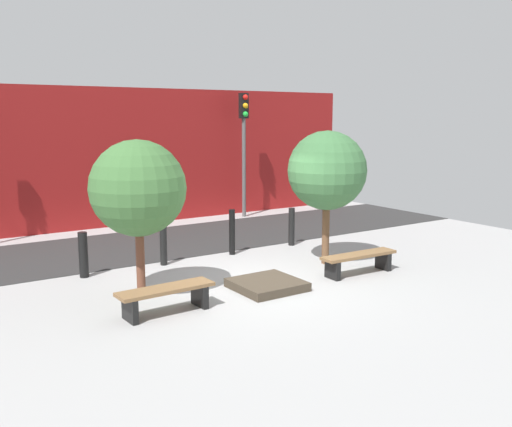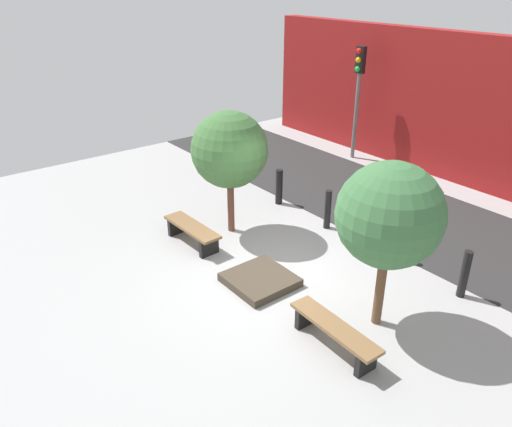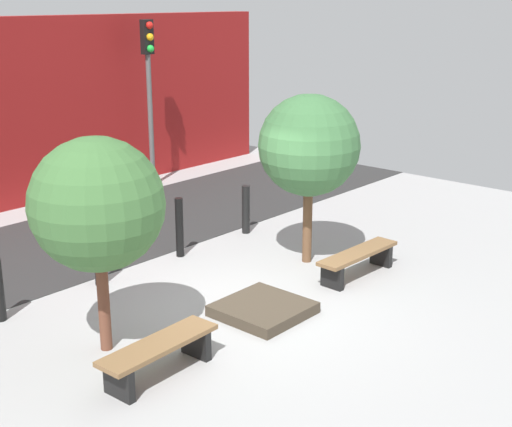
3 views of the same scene
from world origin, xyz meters
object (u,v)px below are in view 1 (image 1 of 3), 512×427
object	(u,v)px
bench_right	(359,259)
bollard_far_left	(83,255)
tree_behind_left_bench	(138,189)
bollard_left	(163,244)
traffic_light_mid_west	(244,133)
bench_left	(166,295)
planter_bed	(267,285)
tree_behind_right_bench	(327,171)
bollard_right	(292,227)
bollard_center	(232,232)

from	to	relation	value
bench_right	bollard_far_left	distance (m)	5.55
tree_behind_left_bench	bollard_left	size ratio (longest dim) A/B	2.98
bollard_left	traffic_light_mid_west	bearing A→B (deg)	41.42
bench_left	bollard_left	xyz separation A→B (m)	(1.27, 2.88, 0.15)
planter_bed	traffic_light_mid_west	world-z (taller)	traffic_light_mid_west
tree_behind_right_bench	traffic_light_mid_west	bearing A→B (deg)	74.04
tree_behind_right_bench	bollard_right	bearing A→B (deg)	75.86
bollard_center	tree_behind_left_bench	bearing A→B (deg)	-148.62
bollard_center	bench_left	bearing A→B (deg)	-136.25
bench_right	bollard_left	world-z (taller)	bollard_left
traffic_light_mid_west	tree_behind_right_bench	bearing A→B (deg)	-105.96
planter_bed	bollard_right	distance (m)	3.76
planter_bed	bollard_center	xyz separation A→B (m)	(0.87, 2.68, 0.45)
bench_left	tree_behind_right_bench	size ratio (longest dim) A/B	0.56
planter_bed	bollard_right	world-z (taller)	bollard_right
bench_left	bollard_center	xyz separation A→B (m)	(3.01, 2.88, 0.21)
bench_right	planter_bed	bearing A→B (deg)	176.65
tree_behind_right_bench	bollard_center	xyz separation A→B (m)	(-1.27, 1.83, -1.50)
tree_behind_right_bench	bollard_left	bearing A→B (deg)	148.62
traffic_light_mid_west	bollard_center	bearing A→B (deg)	-125.65
tree_behind_left_bench	bollard_far_left	world-z (taller)	tree_behind_left_bench
planter_bed	traffic_light_mid_west	xyz separation A→B (m)	(3.86, 6.85, 2.60)
bollard_left	bollard_right	xyz separation A→B (m)	(3.47, 0.00, 0.00)
bollard_far_left	bollard_right	bearing A→B (deg)	0.00
tree_behind_left_bench	tree_behind_right_bench	bearing A→B (deg)	-0.00
tree_behind_right_bench	bollard_right	world-z (taller)	tree_behind_right_bench
planter_bed	bollard_right	bearing A→B (deg)	45.84
planter_bed	bollard_left	distance (m)	2.84
tree_behind_left_bench	tree_behind_right_bench	xyz separation A→B (m)	(4.28, -0.00, 0.08)
tree_behind_left_bench	bollard_center	distance (m)	3.80
bollard_far_left	traffic_light_mid_west	distance (m)	8.01
bench_right	planter_bed	size ratio (longest dim) A/B	1.46
planter_bed	traffic_light_mid_west	bearing A→B (deg)	60.61
tree_behind_left_bench	traffic_light_mid_west	xyz separation A→B (m)	(6.00, 6.00, 0.73)
bollard_right	bollard_far_left	bearing A→B (deg)	180.00
bench_left	bollard_right	distance (m)	5.55
bollard_right	planter_bed	bearing A→B (deg)	-134.16
bollard_far_left	bollard_center	bearing A→B (deg)	0.00
bollard_right	traffic_light_mid_west	bearing A→B (deg)	73.24
tree_behind_right_bench	bollard_far_left	world-z (taller)	tree_behind_right_bench
tree_behind_left_bench	bollard_center	bearing A→B (deg)	31.38
bollard_center	bollard_right	world-z (taller)	bollard_center
bench_right	tree_behind_left_bench	xyz separation A→B (m)	(-4.28, 1.05, 1.64)
tree_behind_left_bench	bollard_far_left	xyz separation A→B (m)	(-0.46, 1.83, -1.49)
bollard_center	bench_right	bearing A→B (deg)	-66.15
bollard_left	traffic_light_mid_west	size ratio (longest dim) A/B	0.24
tree_behind_left_bench	bollard_right	world-z (taller)	tree_behind_left_bench
planter_bed	tree_behind_left_bench	world-z (taller)	tree_behind_left_bench
bench_right	bollard_right	size ratio (longest dim) A/B	1.84
bench_left	planter_bed	size ratio (longest dim) A/B	1.38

